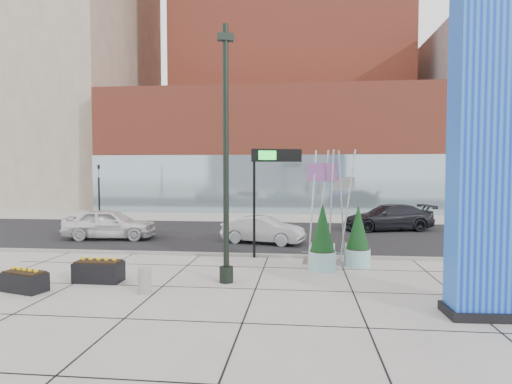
# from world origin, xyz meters

# --- Properties ---
(ground) EXTENTS (160.00, 160.00, 0.00)m
(ground) POSITION_xyz_m (0.00, 0.00, 0.00)
(ground) COLOR #9E9991
(ground) RESTS_ON ground
(street_asphalt) EXTENTS (80.00, 12.00, 0.02)m
(street_asphalt) POSITION_xyz_m (0.00, 10.00, 0.01)
(street_asphalt) COLOR black
(street_asphalt) RESTS_ON ground
(curb_edge) EXTENTS (80.00, 0.30, 0.12)m
(curb_edge) POSITION_xyz_m (0.00, 4.00, 0.06)
(curb_edge) COLOR gray
(curb_edge) RESTS_ON ground
(tower_podium) EXTENTS (34.00, 10.00, 11.00)m
(tower_podium) POSITION_xyz_m (1.00, 27.00, 5.50)
(tower_podium) COLOR #AA4631
(tower_podium) RESTS_ON ground
(tower_glass_front) EXTENTS (34.00, 0.60, 5.00)m
(tower_glass_front) POSITION_xyz_m (1.00, 22.20, 2.50)
(tower_glass_front) COLOR #8CA5B2
(tower_glass_front) RESTS_ON ground
(building_beige_left) EXTENTS (18.00, 20.00, 34.00)m
(building_beige_left) POSITION_xyz_m (-26.00, 34.00, 17.00)
(building_beige_left) COLOR gray
(building_beige_left) RESTS_ON ground
(blue_pylon) EXTENTS (2.56, 1.22, 8.38)m
(blue_pylon) POSITION_xyz_m (7.36, -2.83, 4.05)
(blue_pylon) COLOR #0D30C4
(blue_pylon) RESTS_ON ground
(lamp_post) EXTENTS (0.57, 0.46, 8.44)m
(lamp_post) POSITION_xyz_m (-0.05, -0.30, 3.45)
(lamp_post) COLOR black
(lamp_post) RESTS_ON ground
(public_art_sculpture) EXTENTS (2.10, 1.22, 4.55)m
(public_art_sculpture) POSITION_xyz_m (3.52, 3.00, 1.19)
(public_art_sculpture) COLOR silver
(public_art_sculpture) RESTS_ON ground
(concrete_bollard) EXTENTS (0.40, 0.40, 0.78)m
(concrete_bollard) POSITION_xyz_m (-2.30, -1.78, 0.39)
(concrete_bollard) COLOR gray
(concrete_bollard) RESTS_ON ground
(overhead_street_sign) EXTENTS (2.13, 0.87, 4.62)m
(overhead_street_sign) POSITION_xyz_m (1.21, 3.80, 3.97)
(overhead_street_sign) COLOR black
(overhead_street_sign) RESTS_ON ground
(round_planter_east) EXTENTS (0.96, 0.96, 2.40)m
(round_planter_east) POSITION_xyz_m (4.60, 2.59, 1.14)
(round_planter_east) COLOR #96CAC9
(round_planter_east) RESTS_ON ground
(round_planter_mid) EXTENTS (1.01, 1.01, 2.53)m
(round_planter_mid) POSITION_xyz_m (3.20, 1.80, 1.20)
(round_planter_mid) COLOR #96CAC9
(round_planter_mid) RESTS_ON ground
(round_planter_west) EXTENTS (0.91, 0.91, 2.28)m
(round_planter_west) POSITION_xyz_m (3.17, 1.80, 1.08)
(round_planter_west) COLOR #96CAC9
(round_planter_west) RESTS_ON ground
(box_planter_north) EXTENTS (1.55, 0.79, 0.85)m
(box_planter_north) POSITION_xyz_m (-4.31, -0.67, 0.39)
(box_planter_north) COLOR black
(box_planter_north) RESTS_ON ground
(box_planter_south) EXTENTS (1.49, 1.03, 0.75)m
(box_planter_south) POSITION_xyz_m (-6.04, -1.99, 0.34)
(box_planter_south) COLOR black
(box_planter_south) RESTS_ON ground
(car_white_west) EXTENTS (4.98, 2.38, 1.64)m
(car_white_west) POSITION_xyz_m (-7.84, 7.76, 0.82)
(car_white_west) COLOR white
(car_white_west) RESTS_ON ground
(car_silver_mid) EXTENTS (4.39, 2.47, 1.37)m
(car_silver_mid) POSITION_xyz_m (0.49, 7.30, 0.69)
(car_silver_mid) COLOR #B9BDC2
(car_silver_mid) RESTS_ON ground
(car_dark_east) EXTENTS (5.85, 3.45, 1.59)m
(car_dark_east) POSITION_xyz_m (7.73, 12.75, 0.79)
(car_dark_east) COLOR black
(car_dark_east) RESTS_ON ground
(traffic_signal) EXTENTS (0.15, 0.18, 4.10)m
(traffic_signal) POSITION_xyz_m (-12.00, 15.00, 2.30)
(traffic_signal) COLOR black
(traffic_signal) RESTS_ON ground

